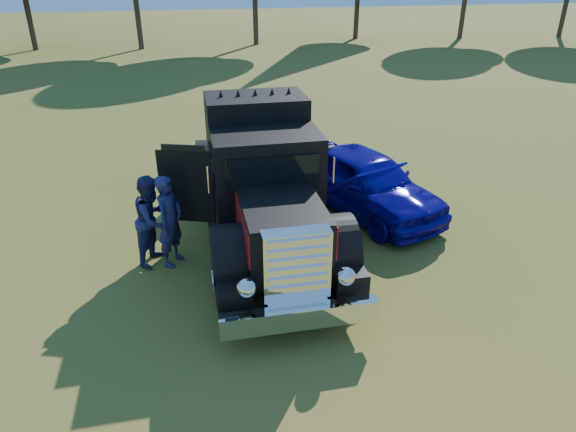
# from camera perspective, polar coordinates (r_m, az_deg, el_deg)

# --- Properties ---
(ground) EXTENTS (120.00, 120.00, 0.00)m
(ground) POSITION_cam_1_polar(r_m,az_deg,el_deg) (10.09, -0.61, -6.33)
(ground) COLOR #3C5519
(ground) RESTS_ON ground
(diamond_t_truck) EXTENTS (3.33, 7.16, 3.00)m
(diamond_t_truck) POSITION_cam_1_polar(r_m,az_deg,el_deg) (10.52, -2.73, 2.99)
(diamond_t_truck) COLOR black
(diamond_t_truck) RESTS_ON ground
(hotrod_coupe) EXTENTS (3.20, 4.72, 1.89)m
(hotrod_coupe) POSITION_cam_1_polar(r_m,az_deg,el_deg) (12.39, 8.60, 3.82)
(hotrod_coupe) COLOR #1B08BE
(hotrod_coupe) RESTS_ON ground
(spectator_near) EXTENTS (0.74, 0.82, 1.88)m
(spectator_near) POSITION_cam_1_polar(r_m,az_deg,el_deg) (10.23, -12.98, -0.54)
(spectator_near) COLOR #1F3349
(spectator_near) RESTS_ON ground
(spectator_far) EXTENTS (1.04, 1.12, 1.83)m
(spectator_far) POSITION_cam_1_polar(r_m,az_deg,el_deg) (10.41, -14.78, -0.38)
(spectator_far) COLOR #1C2942
(spectator_far) RESTS_ON ground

